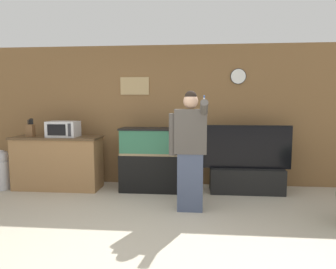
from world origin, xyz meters
The scene contains 9 objects.
ground_plane centered at (0.00, 0.00, 0.00)m, with size 18.00×18.00×0.00m, color #B2A893.
wall_back_paneled centered at (0.00, 2.65, 1.30)m, with size 10.00×0.08×2.60m.
counter_island centered at (-1.74, 2.12, 0.47)m, with size 1.56×0.56×0.95m.
microwave centered at (-1.61, 2.11, 1.08)m, with size 0.52×0.36×0.27m.
knife_block centered at (-2.20, 2.07, 1.06)m, with size 0.12×0.12×0.33m.
aquarium_on_stand centered at (-0.06, 2.15, 0.56)m, with size 1.05×0.46×1.11m.
tv_on_stand centered at (1.61, 2.16, 0.34)m, with size 1.49×0.40×1.17m.
person_standing centered at (0.64, 1.22, 0.89)m, with size 0.54×0.41×1.71m.
trash_bin centered at (-2.75, 2.00, 0.36)m, with size 0.34×0.34×0.71m.
Camera 1 is at (0.71, -2.98, 1.56)m, focal length 32.00 mm.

